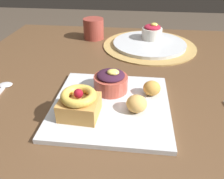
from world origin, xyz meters
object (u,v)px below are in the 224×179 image
Objects in this scene: back_ramekin at (152,32)px; back_plate at (149,44)px; fritter_middle at (152,88)px; spoon at (2,90)px; front_plate at (111,105)px; coffee_mug at (94,29)px; fritter_front at (137,104)px; cake_slice at (79,103)px; berry_ramekin at (111,81)px.

back_plate is at bearing -102.29° from back_ramekin.
fritter_middle is at bearing -92.01° from back_ramekin.
back_plate reaches higher than spoon.
coffee_mug is (-0.13, 0.50, 0.04)m from front_plate.
cake_slice is at bearing -167.04° from fritter_front.
back_ramekin is at bearing 73.20° from berry_ramekin.
fritter_middle is at bearing 26.75° from front_plate.
coffee_mug is (-0.25, 0.03, -0.00)m from back_ramekin.
berry_ramekin is 1.86× the size of fritter_front.
berry_ramekin is 0.43m from back_ramekin.
cake_slice is 1.01× the size of berry_ramekin.
spoon is at bearing 170.03° from fritter_front.
back_plate is (0.12, 0.37, -0.03)m from berry_ramekin.
front_plate is 0.52m from coffee_mug.
fritter_front is at bearing -104.72° from spoon.
front_plate is 3.18× the size of berry_ramekin.
fritter_front reaches higher than spoon.
fritter_front is (0.07, -0.08, -0.01)m from berry_ramekin.
back_ramekin is at bearing -50.20° from spoon.
fritter_middle is (0.04, 0.07, -0.00)m from fritter_front.
fritter_middle is 0.36× the size of spoon.
berry_ramekin is 0.46m from coffee_mug.
cake_slice is 1.10× the size of back_ramekin.
front_plate reaches higher than spoon.
back_ramekin is at bearing 87.99° from fritter_middle.
spoon is (-0.43, -0.39, -0.01)m from back_plate.
spoon is 0.49m from coffee_mug.
fritter_front is at bearing -20.36° from front_plate.
berry_ramekin is 0.31m from spoon.
back_plate is 0.25m from coffee_mug.
fritter_middle is (0.17, 0.10, -0.01)m from cake_slice.
fritter_front is 0.46m from back_plate.
fritter_middle is 0.42m from spoon.
back_plate is at bearing -15.79° from coffee_mug.
back_ramekin is 0.95× the size of coffee_mug.
fritter_middle is 0.42m from back_ramekin.
berry_ramekin is 2.01× the size of fritter_middle.
coffee_mug reaches higher than back_plate.
front_plate is 3.15× the size of cake_slice.
back_ramekin is (0.05, 0.50, 0.01)m from fritter_front.
berry_ramekin reaches higher than fritter_front.
cake_slice reaches higher than fritter_middle.
back_plate is 2.32× the size of spoon.
fritter_middle is at bearing -62.18° from coffee_mug.
back_plate is at bearing 89.14° from fritter_middle.
spoon is (-0.31, -0.02, -0.04)m from berry_ramekin.
coffee_mug is (0.18, 0.45, 0.04)m from spoon.
spoon is (-0.38, 0.07, -0.03)m from fritter_front.
front_plate is at bearing 38.71° from cake_slice.
fritter_middle is at bearing 62.95° from fritter_front.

